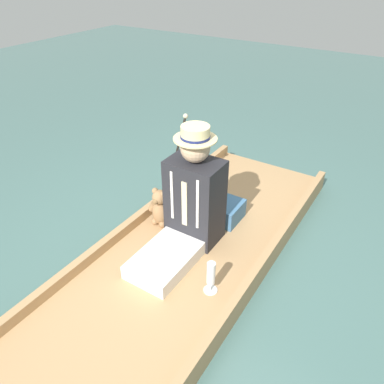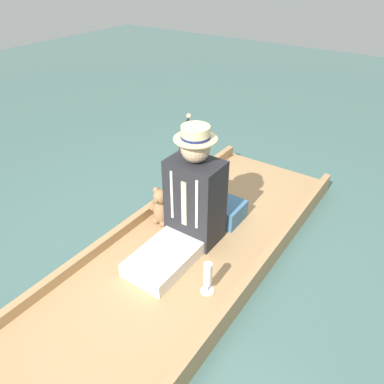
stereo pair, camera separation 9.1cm
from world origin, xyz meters
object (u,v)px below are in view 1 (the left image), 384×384
at_px(teddy_bear, 160,208).
at_px(walking_cane, 176,155).
at_px(seated_person, 189,205).
at_px(wine_glass, 211,275).

relative_size(teddy_bear, walking_cane, 0.44).
relative_size(seated_person, wine_glass, 3.81).
distance_m(teddy_bear, walking_cane, 0.50).
relative_size(seated_person, teddy_bear, 2.77).
bearing_deg(wine_glass, teddy_bear, -29.80).
distance_m(wine_glass, walking_cane, 1.19).
height_order(wine_glass, walking_cane, walking_cane).
bearing_deg(wine_glass, walking_cane, -44.41).
xyz_separation_m(seated_person, walking_cane, (0.43, -0.45, 0.10)).
bearing_deg(walking_cane, teddy_bear, 104.72).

